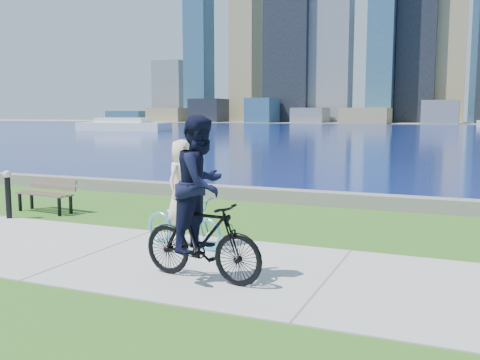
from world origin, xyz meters
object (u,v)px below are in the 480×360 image
object	(u,v)px
park_bench	(47,192)
bollard_lamp	(8,191)
cyclist_man	(201,212)
cyclist_woman	(183,207)

from	to	relation	value
park_bench	bollard_lamp	world-z (taller)	bollard_lamp
bollard_lamp	cyclist_man	bearing A→B (deg)	-21.10
bollard_lamp	cyclist_man	distance (m)	6.51
park_bench	cyclist_woman	size ratio (longest dim) A/B	0.84
cyclist_woman	park_bench	bearing A→B (deg)	81.25
bollard_lamp	cyclist_woman	world-z (taller)	cyclist_woman
cyclist_woman	cyclist_man	distance (m)	2.02
park_bench	cyclist_woman	bearing A→B (deg)	-14.34
park_bench	cyclist_woman	xyz separation A→B (m)	(4.71, -1.77, 0.24)
bollard_lamp	cyclist_woman	distance (m)	4.94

